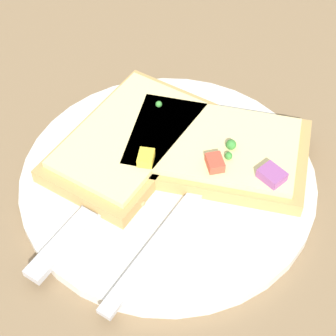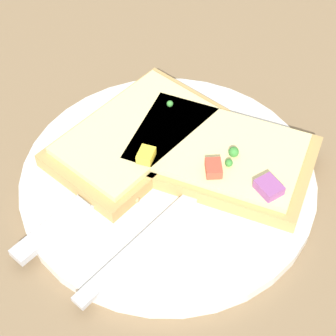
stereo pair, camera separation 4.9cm
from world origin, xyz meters
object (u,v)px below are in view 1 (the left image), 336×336
Objects in this scene: knife at (96,206)px; plate at (168,179)px; fork at (187,205)px; pizza_slice_corner at (130,140)px; pizza_slice_main at (214,149)px.

plate is at bearing -26.46° from knife.
pizza_slice_corner is (-0.07, -0.05, 0.01)m from fork.
fork is 0.97× the size of pizza_slice_main.
knife is 0.08m from pizza_slice_corner.
pizza_slice_main reaches higher than fork.
pizza_slice_main is at bearing 116.71° from plate.
pizza_slice_corner is at bearing 68.96° from fork.
fork is at bearing -56.20° from knife.
fork is 0.06m from pizza_slice_main.
pizza_slice_corner reaches higher than plate.
pizza_slice_corner is (-0.07, 0.03, 0.01)m from knife.
pizza_slice_main is (-0.06, 0.11, 0.01)m from knife.
knife is (0.03, -0.06, 0.01)m from plate.
fork is 1.10× the size of knife.
plate is 0.04m from fork.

